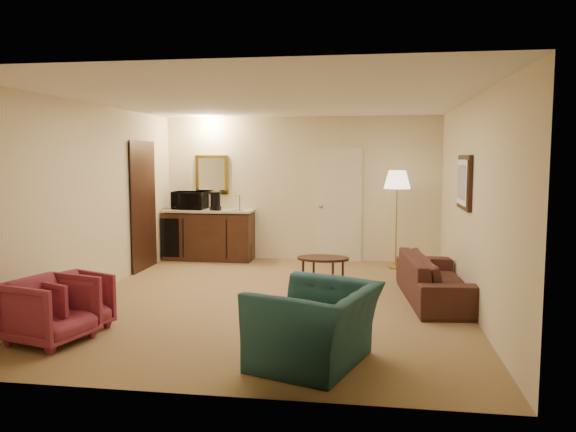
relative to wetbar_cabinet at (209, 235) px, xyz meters
name	(u,v)px	position (x,y,z in m)	size (l,w,h in m)	color
ground	(272,300)	(1.65, -2.72, -0.46)	(6.00, 6.00, 0.00)	olive
room_walls	(274,168)	(1.55, -1.95, 1.26)	(5.02, 6.01, 2.61)	beige
wetbar_cabinet	(209,235)	(0.00, 0.00, 0.00)	(1.64, 0.58, 0.92)	#391F12
sofa	(438,271)	(3.80, -2.43, -0.07)	(2.02, 0.59, 0.79)	black
teal_armchair	(315,312)	(2.45, -4.92, 0.02)	(1.11, 0.72, 0.97)	#1B4444
rose_chair_near	(51,307)	(-0.25, -4.72, -0.09)	(0.71, 0.66, 0.73)	maroon
rose_chair_far	(72,300)	(-0.25, -4.32, -0.12)	(0.66, 0.62, 0.68)	maroon
coffee_table	(323,272)	(2.25, -1.84, -0.24)	(0.75, 0.51, 0.43)	black
floor_lamp	(396,220)	(3.35, -0.32, 0.37)	(0.44, 0.44, 1.66)	gold
waste_bin	(245,253)	(0.68, -0.07, -0.31)	(0.24, 0.24, 0.31)	black
microwave	(190,198)	(-0.37, 0.05, 0.66)	(0.59, 0.33, 0.40)	black
coffee_maker	(215,201)	(0.15, -0.08, 0.62)	(0.18, 0.18, 0.33)	black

